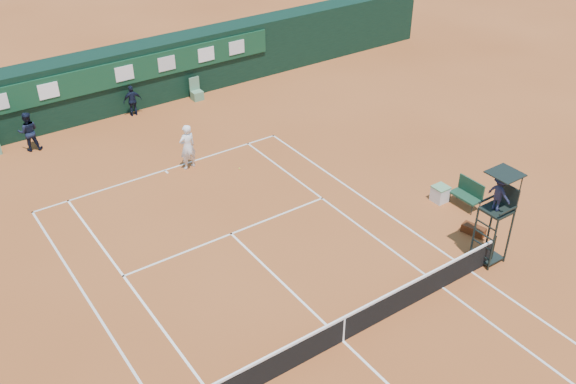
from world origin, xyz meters
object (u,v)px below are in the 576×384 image
at_px(tennis_net, 344,328).
at_px(cooler, 440,194).
at_px(player, 187,147).
at_px(player_bench, 468,192).
at_px(umpire_chair, 499,199).

bearing_deg(tennis_net, cooler, 25.29).
bearing_deg(tennis_net, player, 85.26).
distance_m(player_bench, player, 11.39).
relative_size(tennis_net, cooler, 20.00).
relative_size(cooler, player, 0.32).
xyz_separation_m(tennis_net, umpire_chair, (6.40, 0.16, 1.95)).
bearing_deg(umpire_chair, player, 115.69).
bearing_deg(player, cooler, 124.95).
bearing_deg(tennis_net, umpire_chair, 1.47).
bearing_deg(player_bench, umpire_chair, -126.20).
height_order(tennis_net, player_bench, same).
relative_size(player_bench, cooler, 1.86).
relative_size(umpire_chair, player_bench, 2.85).
xyz_separation_m(cooler, player, (-6.82, 7.82, 0.67)).
distance_m(tennis_net, player, 11.54).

